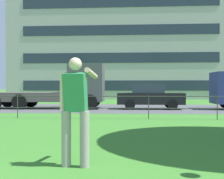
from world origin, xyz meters
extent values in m
cube|color=#4C4C51|center=(0.00, 17.27, 0.00)|extent=(80.00, 7.88, 0.01)
cylinder|color=#333833|center=(-2.81, 10.98, 0.50)|extent=(0.04, 0.04, 1.00)
cylinder|color=#333833|center=(0.00, 10.98, 0.50)|extent=(0.04, 0.04, 1.00)
cylinder|color=#333833|center=(2.81, 10.98, 0.50)|extent=(0.04, 0.04, 1.00)
cylinder|color=#333833|center=(5.62, 10.98, 0.50)|extent=(0.04, 0.04, 1.00)
cylinder|color=#333833|center=(0.00, 10.98, 0.45)|extent=(28.11, 0.03, 0.03)
cylinder|color=#333833|center=(0.00, 10.98, 0.95)|extent=(28.11, 0.03, 0.03)
cylinder|color=gray|center=(1.01, 3.56, 0.47)|extent=(0.16, 0.16, 0.94)
cylinder|color=gray|center=(1.33, 3.53, 0.47)|extent=(0.16, 0.16, 0.94)
cube|color=#2D7F4C|center=(1.17, 3.54, 1.26)|extent=(0.39, 0.35, 0.67)
sphere|color=beige|center=(1.17, 3.54, 1.73)|extent=(0.22, 0.22, 0.22)
cylinder|color=beige|center=(1.40, 3.83, 1.58)|extent=(0.16, 0.63, 0.18)
cylinder|color=beige|center=(0.94, 3.57, 1.27)|extent=(0.09, 0.09, 0.62)
cube|color=#4C4C51|center=(-0.71, 16.90, 1.60)|extent=(2.16, 2.36, 2.30)
cube|color=#283342|center=(0.18, 16.93, 1.94)|extent=(0.17, 1.84, 0.87)
cube|color=#56514C|center=(-4.36, 16.80, 0.73)|extent=(5.26, 2.44, 0.56)
cylinder|color=black|center=(-0.43, 17.97, 0.45)|extent=(0.91, 0.33, 0.90)
cylinder|color=black|center=(-0.37, 15.86, 0.45)|extent=(0.91, 0.33, 0.90)
cylinder|color=black|center=(-4.65, 17.85, 0.45)|extent=(0.91, 0.33, 0.90)
cylinder|color=black|center=(-4.59, 15.74, 0.45)|extent=(0.91, 0.33, 0.90)
cylinder|color=black|center=(-6.21, 17.81, 0.45)|extent=(0.91, 0.33, 0.90)
cube|color=black|center=(3.24, 16.69, 0.64)|extent=(4.00, 1.70, 0.68)
cube|color=#2D3847|center=(3.09, 16.69, 1.26)|extent=(1.90, 1.52, 0.56)
cylinder|color=black|center=(4.48, 17.50, 0.30)|extent=(0.60, 0.20, 0.60)
cylinder|color=black|center=(4.48, 15.89, 0.30)|extent=(0.60, 0.20, 0.60)
cylinder|color=black|center=(2.00, 17.50, 0.30)|extent=(0.60, 0.20, 0.60)
cylinder|color=black|center=(2.00, 15.89, 0.30)|extent=(0.60, 0.20, 0.60)
cube|color=#B7B2AD|center=(0.73, 37.58, 7.53)|extent=(25.37, 14.37, 15.07)
cube|color=#283342|center=(0.73, 30.36, 1.51)|extent=(21.31, 0.06, 1.10)
cube|color=#283342|center=(0.73, 30.36, 4.52)|extent=(21.31, 0.06, 1.10)
cube|color=#283342|center=(0.73, 30.36, 7.53)|extent=(21.31, 0.06, 1.10)
cube|color=#283342|center=(0.73, 30.36, 10.55)|extent=(21.31, 0.06, 1.10)
camera|label=1|loc=(2.12, -1.30, 1.34)|focal=46.86mm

